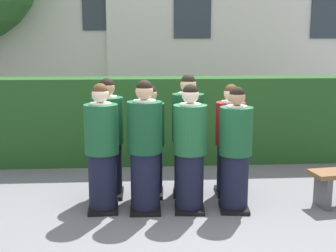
% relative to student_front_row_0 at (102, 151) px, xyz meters
% --- Properties ---
extents(ground_plane, '(60.00, 60.00, 0.00)m').
position_rel_student_front_row_0_xyz_m(ground_plane, '(0.86, -0.06, -0.78)').
color(ground_plane, slate).
extents(student_front_row_0, '(0.43, 0.52, 1.64)m').
position_rel_student_front_row_0_xyz_m(student_front_row_0, '(0.00, 0.00, 0.00)').
color(student_front_row_0, black).
rests_on(student_front_row_0, ground).
extents(student_front_row_1, '(0.44, 0.49, 1.69)m').
position_rel_student_front_row_0_xyz_m(student_front_row_1, '(0.54, -0.05, 0.02)').
color(student_front_row_1, black).
rests_on(student_front_row_1, ground).
extents(student_front_row_2, '(0.42, 0.53, 1.63)m').
position_rel_student_front_row_0_xyz_m(student_front_row_2, '(1.11, -0.07, -0.01)').
color(student_front_row_2, black).
rests_on(student_front_row_2, ground).
extents(student_front_row_3, '(0.42, 0.49, 1.60)m').
position_rel_student_front_row_0_xyz_m(student_front_row_3, '(1.69, -0.10, -0.02)').
color(student_front_row_3, black).
rests_on(student_front_row_3, ground).
extents(student_rear_row_0, '(0.43, 0.48, 1.67)m').
position_rel_student_front_row_0_xyz_m(student_rear_row_0, '(0.04, 0.55, 0.01)').
color(student_rear_row_0, black).
rests_on(student_rear_row_0, ground).
extents(student_rear_row_1, '(0.41, 0.47, 1.57)m').
position_rel_student_front_row_0_xyz_m(student_rear_row_1, '(0.62, 0.53, -0.04)').
color(student_rear_row_1, black).
rests_on(student_rear_row_1, ground).
extents(student_rear_row_2, '(0.44, 0.53, 1.71)m').
position_rel_student_front_row_0_xyz_m(student_rear_row_2, '(1.16, 0.56, 0.03)').
color(student_rear_row_2, black).
rests_on(student_rear_row_2, ground).
extents(student_in_red_blazer, '(0.41, 0.50, 1.57)m').
position_rel_student_front_row_0_xyz_m(student_in_red_blazer, '(1.75, 0.51, -0.03)').
color(student_in_red_blazer, black).
rests_on(student_in_red_blazer, ground).
extents(hedge, '(7.00, 0.70, 1.53)m').
position_rel_student_front_row_0_xyz_m(hedge, '(0.86, 2.31, -0.02)').
color(hedge, '#214C1E').
rests_on(hedge, ground).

